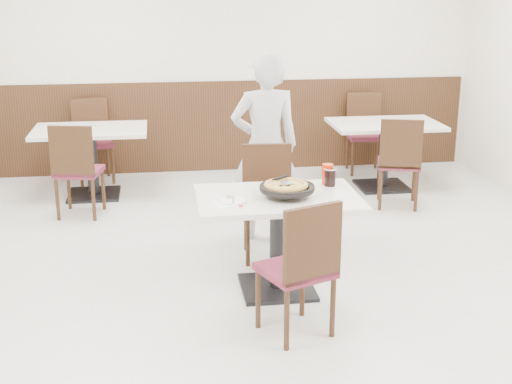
{
  "coord_description": "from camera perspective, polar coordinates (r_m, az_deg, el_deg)",
  "views": [
    {
      "loc": [
        -0.83,
        -5.06,
        2.3
      ],
      "look_at": [
        -0.17,
        -0.3,
        0.85
      ],
      "focal_mm": 50.0,
      "sensor_mm": 36.0,
      "label": 1
    }
  ],
  "objects": [
    {
      "name": "diner_person",
      "position": [
        6.37,
        0.73,
        3.65
      ],
      "size": [
        0.65,
        0.45,
        1.69
      ],
      "primitive_type": "imported",
      "rotation": [
        0.0,
        0.0,
        3.22
      ],
      "color": "silver",
      "rests_on": "floor"
    },
    {
      "name": "bg_chair_right_near",
      "position": [
        7.5,
        11.36,
        2.41
      ],
      "size": [
        0.52,
        0.52,
        0.95
      ],
      "primitive_type": null,
      "rotation": [
        0.0,
        0.0,
        -0.28
      ],
      "color": "black",
      "rests_on": "floor"
    },
    {
      "name": "side_plate",
      "position": [
        5.11,
        -1.85,
        -0.73
      ],
      "size": [
        0.2,
        0.2,
        0.01
      ],
      "primitive_type": "cylinder",
      "rotation": [
        0.0,
        0.0,
        0.12
      ],
      "color": "white",
      "rests_on": "napkin"
    },
    {
      "name": "fork",
      "position": [
        5.11,
        -1.84,
        -0.64
      ],
      "size": [
        0.03,
        0.17,
        0.0
      ],
      "primitive_type": "cube",
      "rotation": [
        0.0,
        0.0,
        -0.09
      ],
      "color": "silver",
      "rests_on": "side_plate"
    },
    {
      "name": "bg_table_right",
      "position": [
        8.15,
        10.16,
        2.91
      ],
      "size": [
        1.24,
        0.86,
        0.75
      ],
      "primitive_type": null,
      "rotation": [
        0.0,
        0.0,
        -0.05
      ],
      "color": "beige",
      "rests_on": "floor"
    },
    {
      "name": "red_cup",
      "position": [
        5.57,
        5.74,
        1.43
      ],
      "size": [
        0.1,
        0.1,
        0.16
      ],
      "primitive_type": "cylinder",
      "rotation": [
        0.0,
        0.0,
        0.12
      ],
      "color": "red",
      "rests_on": "main_table"
    },
    {
      "name": "bg_chair_right_far",
      "position": [
        8.75,
        8.76,
        4.61
      ],
      "size": [
        0.46,
        0.46,
        0.95
      ],
      "primitive_type": null,
      "rotation": [
        0.0,
        0.0,
        3.05
      ],
      "color": "black",
      "rests_on": "floor"
    },
    {
      "name": "bg_chair_left_far",
      "position": [
        8.45,
        -12.88,
        3.94
      ],
      "size": [
        0.5,
        0.5,
        0.95
      ],
      "primitive_type": null,
      "rotation": [
        0.0,
        0.0,
        3.36
      ],
      "color": "black",
      "rests_on": "floor"
    },
    {
      "name": "bg_table_left",
      "position": [
        7.91,
        -12.97,
        2.31
      ],
      "size": [
        1.28,
        0.92,
        0.75
      ],
      "primitive_type": null,
      "rotation": [
        0.0,
        0.0,
        0.11
      ],
      "color": "beige",
      "rests_on": "floor"
    },
    {
      "name": "bg_chair_left_near",
      "position": [
        7.27,
        -13.98,
        1.79
      ],
      "size": [
        0.49,
        0.49,
        0.95
      ],
      "primitive_type": null,
      "rotation": [
        0.0,
        0.0,
        -0.2
      ],
      "color": "black",
      "rests_on": "floor"
    },
    {
      "name": "napkin",
      "position": [
        5.07,
        -2.35,
        -0.97
      ],
      "size": [
        0.21,
        0.21,
        0.0
      ],
      "primitive_type": "cube",
      "rotation": [
        0.0,
        0.0,
        0.26
      ],
      "color": "white",
      "rests_on": "main_table"
    },
    {
      "name": "pizza_pan",
      "position": [
        5.23,
        2.5,
        0.04
      ],
      "size": [
        0.37,
        0.37,
        0.01
      ],
      "primitive_type": "cylinder",
      "rotation": [
        0.0,
        0.0,
        0.12
      ],
      "color": "black",
      "rests_on": "trivet"
    },
    {
      "name": "chair_near",
      "position": [
        4.71,
        3.18,
        -5.98
      ],
      "size": [
        0.55,
        0.55,
        0.95
      ],
      "primitive_type": null,
      "rotation": [
        0.0,
        0.0,
        0.39
      ],
      "color": "black",
      "rests_on": "floor"
    },
    {
      "name": "wainscot_back",
      "position": [
        8.75,
        -2.29,
        5.3
      ],
      "size": [
        5.9,
        0.03,
        1.1
      ],
      "primitive_type": "cube",
      "color": "black",
      "rests_on": "floor"
    },
    {
      "name": "wall_front",
      "position": [
        1.98,
        18.22,
        -11.21
      ],
      "size": [
        6.0,
        0.04,
        2.8
      ],
      "primitive_type": "cube",
      "color": "beige",
      "rests_on": "floor"
    },
    {
      "name": "pizza",
      "position": [
        5.26,
        2.41,
        0.36
      ],
      "size": [
        0.32,
        0.32,
        0.02
      ],
      "primitive_type": "cylinder",
      "rotation": [
        0.0,
        0.0,
        0.12
      ],
      "color": "tan",
      "rests_on": "pizza_pan"
    },
    {
      "name": "wall_back",
      "position": [
        8.64,
        -2.37,
        10.85
      ],
      "size": [
        6.0,
        0.04,
        2.8
      ],
      "primitive_type": "cube",
      "color": "beige",
      "rests_on": "floor"
    },
    {
      "name": "floor",
      "position": [
        5.62,
        1.32,
        -7.35
      ],
      "size": [
        7.0,
        7.0,
        0.0
      ],
      "primitive_type": "plane",
      "color": "#BBBBB6",
      "rests_on": "ground"
    },
    {
      "name": "chair_far",
      "position": [
        5.96,
        0.98,
        -1.0
      ],
      "size": [
        0.45,
        0.45,
        0.95
      ],
      "primitive_type": null,
      "rotation": [
        0.0,
        0.0,
        3.06
      ],
      "color": "black",
      "rests_on": "floor"
    },
    {
      "name": "cola_glass",
      "position": [
        5.53,
        5.94,
        1.15
      ],
      "size": [
        0.09,
        0.09,
        0.13
      ],
      "primitive_type": "cylinder",
      "rotation": [
        0.0,
        0.0,
        0.12
      ],
      "color": "black",
      "rests_on": "main_table"
    },
    {
      "name": "trivet",
      "position": [
        5.3,
        2.64,
        0.01
      ],
      "size": [
        0.14,
        0.14,
        0.04
      ],
      "primitive_type": "cylinder",
      "rotation": [
        0.0,
        0.0,
        0.12
      ],
      "color": "black",
      "rests_on": "main_table"
    },
    {
      "name": "pizza_server",
      "position": [
        5.27,
        2.46,
        0.76
      ],
      "size": [
        0.1,
        0.11,
        0.0
      ],
      "primitive_type": "cube",
      "rotation": [
        0.0,
        0.0,
        0.29
      ],
      "color": "silver",
      "rests_on": "pizza"
    },
    {
      "name": "main_table",
      "position": [
        5.38,
        1.74,
        -4.14
      ],
      "size": [
        1.29,
        0.94,
        0.75
      ],
      "primitive_type": null,
      "rotation": [
        0.0,
        0.0,
        0.12
      ],
      "color": "beige",
      "rests_on": "floor"
    }
  ]
}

